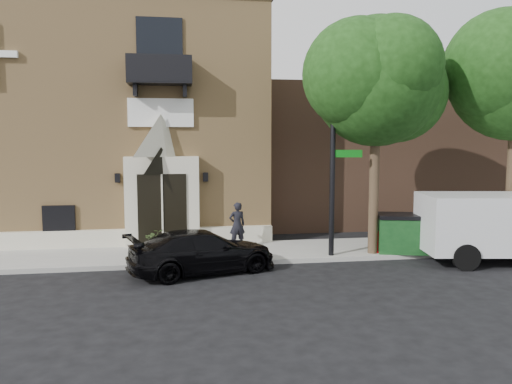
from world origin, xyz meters
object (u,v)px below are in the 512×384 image
(black_sedan, at_px, (203,252))
(fire_hydrant, at_px, (376,241))
(street_sign, at_px, (333,156))
(dumpster, at_px, (407,233))
(pedestrian_near, at_px, (237,225))

(black_sedan, xyz_separation_m, fire_hydrant, (5.87, 1.17, -0.11))
(street_sign, relative_size, dumpster, 2.95)
(street_sign, distance_m, fire_hydrant, 3.29)
(dumpster, bearing_deg, black_sedan, -156.90)
(black_sedan, distance_m, street_sign, 5.21)
(black_sedan, xyz_separation_m, street_sign, (4.29, 1.02, 2.77))
(dumpster, bearing_deg, pedestrian_near, 178.10)
(street_sign, bearing_deg, pedestrian_near, 163.68)
(fire_hydrant, bearing_deg, black_sedan, -168.74)
(black_sedan, height_order, dumpster, dumpster)
(street_sign, bearing_deg, dumpster, 14.79)
(street_sign, xyz_separation_m, fire_hydrant, (1.58, 0.15, -2.88))
(fire_hydrant, bearing_deg, street_sign, -174.52)
(black_sedan, bearing_deg, pedestrian_near, -44.10)
(black_sedan, bearing_deg, street_sign, -94.23)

